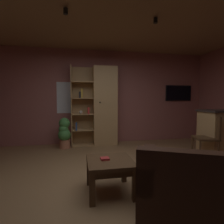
{
  "coord_description": "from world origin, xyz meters",
  "views": [
    {
      "loc": [
        -0.58,
        -2.58,
        1.26
      ],
      "look_at": [
        0.0,
        0.4,
        1.05
      ],
      "focal_mm": 28.95,
      "sensor_mm": 36.0,
      "label": 1
    }
  ],
  "objects": [
    {
      "name": "wall_mounted_tv",
      "position": [
        2.55,
        2.61,
        1.46
      ],
      "size": [
        0.84,
        0.06,
        0.47
      ],
      "color": "black"
    },
    {
      "name": "wall_back",
      "position": [
        0.0,
        2.67,
        1.33
      ],
      "size": [
        6.72,
        0.06,
        2.66
      ],
      "primitive_type": "cube",
      "color": "#9E5B56",
      "rests_on": "ground"
    },
    {
      "name": "track_light_spot_1",
      "position": [
        -0.73,
        0.32,
        2.59
      ],
      "size": [
        0.07,
        0.07,
        0.09
      ],
      "primitive_type": "cylinder",
      "color": "black"
    },
    {
      "name": "floor",
      "position": [
        0.0,
        0.0,
        -0.01
      ],
      "size": [
        6.6,
        5.28,
        0.02
      ],
      "primitive_type": "cube",
      "color": "olive",
      "rests_on": "ground"
    },
    {
      "name": "track_light_spot_2",
      "position": [
        0.74,
        0.37,
        2.59
      ],
      "size": [
        0.07,
        0.07,
        0.09
      ],
      "primitive_type": "cylinder",
      "color": "black"
    },
    {
      "name": "potted_floor_plant",
      "position": [
        -0.91,
        2.15,
        0.41
      ],
      "size": [
        0.32,
        0.33,
        0.79
      ],
      "color": "#B77051",
      "rests_on": "ground"
    },
    {
      "name": "dining_chair",
      "position": [
        2.1,
        0.66,
        0.53
      ],
      "size": [
        0.5,
        0.5,
        0.92
      ],
      "color": "#4C331E",
      "rests_on": "ground"
    },
    {
      "name": "coffee_table",
      "position": [
        -0.15,
        -0.23,
        0.36
      ],
      "size": [
        0.61,
        0.63,
        0.45
      ],
      "color": "#4C331E",
      "rests_on": "ground"
    },
    {
      "name": "table_book_0",
      "position": [
        -0.22,
        -0.21,
        0.46
      ],
      "size": [
        0.12,
        0.11,
        0.03
      ],
      "primitive_type": "cube",
      "rotation": [
        0.0,
        0.0,
        0.06
      ],
      "color": "#B22D2D",
      "rests_on": "coffee_table"
    },
    {
      "name": "bookshelf_cabinet",
      "position": [
        0.1,
        2.4,
        1.07
      ],
      "size": [
        1.24,
        0.41,
        2.15
      ],
      "color": "tan",
      "rests_on": "ground"
    },
    {
      "name": "window_pane_back",
      "position": [
        -0.84,
        2.64,
        1.31
      ],
      "size": [
        0.57,
        0.01,
        0.87
      ],
      "primitive_type": "cube",
      "color": "white"
    }
  ]
}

